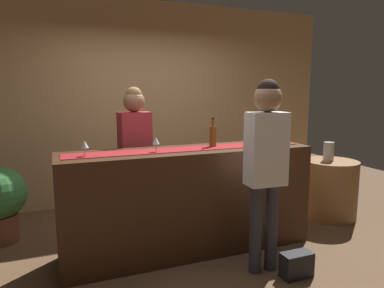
% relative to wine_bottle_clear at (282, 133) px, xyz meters
% --- Properties ---
extents(ground_plane, '(10.00, 10.00, 0.00)m').
position_rel_wine_bottle_clear_xyz_m(ground_plane, '(-1.08, 0.04, -1.16)').
color(ground_plane, brown).
extents(back_wall, '(6.00, 0.12, 2.90)m').
position_rel_wine_bottle_clear_xyz_m(back_wall, '(-1.08, 1.94, 0.29)').
color(back_wall, tan).
rests_on(back_wall, ground).
extents(bar_counter, '(2.51, 0.60, 1.05)m').
position_rel_wine_bottle_clear_xyz_m(bar_counter, '(-1.08, 0.04, -0.64)').
color(bar_counter, '#3D2314').
rests_on(bar_counter, ground).
extents(counter_runner_cloth, '(2.39, 0.28, 0.01)m').
position_rel_wine_bottle_clear_xyz_m(counter_runner_cloth, '(-1.08, 0.04, -0.11)').
color(counter_runner_cloth, maroon).
rests_on(counter_runner_cloth, bar_counter).
extents(wine_bottle_clear, '(0.07, 0.07, 0.30)m').
position_rel_wine_bottle_clear_xyz_m(wine_bottle_clear, '(0.00, 0.00, 0.00)').
color(wine_bottle_clear, '#B2C6C1').
rests_on(wine_bottle_clear, bar_counter).
extents(wine_bottle_amber, '(0.07, 0.07, 0.30)m').
position_rel_wine_bottle_clear_xyz_m(wine_bottle_amber, '(-0.79, 0.09, 0.00)').
color(wine_bottle_amber, brown).
rests_on(wine_bottle_amber, bar_counter).
extents(wine_glass_near_customer, '(0.07, 0.07, 0.14)m').
position_rel_wine_bottle_clear_xyz_m(wine_glass_near_customer, '(-1.43, -0.01, -0.01)').
color(wine_glass_near_customer, silver).
rests_on(wine_glass_near_customer, bar_counter).
extents(wine_glass_mid_counter, '(0.07, 0.07, 0.14)m').
position_rel_wine_bottle_clear_xyz_m(wine_glass_mid_counter, '(-2.07, -0.00, -0.01)').
color(wine_glass_mid_counter, silver).
rests_on(wine_glass_mid_counter, bar_counter).
extents(bartender, '(0.36, 0.24, 1.67)m').
position_rel_wine_bottle_clear_xyz_m(bartender, '(-1.49, 0.62, -0.14)').
color(bartender, '#26262B').
rests_on(bartender, ground).
extents(customer_sipping, '(0.35, 0.24, 1.72)m').
position_rel_wine_bottle_clear_xyz_m(customer_sipping, '(-0.61, -0.61, -0.09)').
color(customer_sipping, '#33333D').
rests_on(customer_sipping, ground).
extents(round_side_table, '(0.68, 0.68, 0.74)m').
position_rel_wine_bottle_clear_xyz_m(round_side_table, '(0.96, 0.26, -0.79)').
color(round_side_table, olive).
rests_on(round_side_table, ground).
extents(vase_on_side_table, '(0.13, 0.13, 0.24)m').
position_rel_wine_bottle_clear_xyz_m(vase_on_side_table, '(0.92, 0.28, -0.30)').
color(vase_on_side_table, '#B7B2A8').
rests_on(vase_on_side_table, round_side_table).
extents(handbag, '(0.28, 0.14, 0.22)m').
position_rel_wine_bottle_clear_xyz_m(handbag, '(-0.39, -0.81, -1.05)').
color(handbag, black).
rests_on(handbag, ground).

